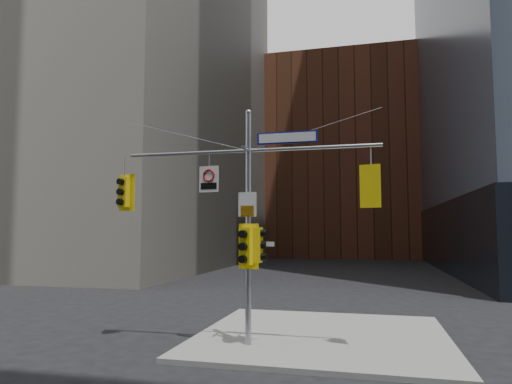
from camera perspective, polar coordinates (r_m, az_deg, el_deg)
The scene contains 13 objects.
ground at distance 12.49m, azimuth -3.52°, elevation -21.27°, with size 160.00×160.00×0.00m, color black.
sidewalk_corner at distance 15.90m, azimuth 8.30°, elevation -17.39°, with size 8.00×8.00×0.15m, color gray.
brick_midrise at distance 70.32m, azimuth 10.91°, elevation 3.71°, with size 26.00×20.00×28.00m, color brown.
signal_assembly at distance 13.94m, azimuth -0.96°, elevation -1.23°, with size 8.00×0.80×7.30m.
traffic_light_west_arm at distance 15.62m, azimuth -16.18°, elevation -0.03°, with size 0.58×0.50×1.22m.
traffic_light_east_arm at distance 13.50m, azimuth 14.24°, elevation 0.67°, with size 0.58×0.53×1.24m.
traffic_light_pole_side at distance 13.84m, azimuth 0.34°, elevation -6.64°, with size 0.42×0.36×1.07m.
traffic_light_pole_front at distance 13.66m, azimuth -1.26°, elevation -6.81°, with size 0.64×0.57×1.36m.
street_sign_blade at distance 13.94m, azimuth 3.90°, elevation 6.80°, with size 1.85×0.06×0.36m.
regulatory_sign_arm at distance 14.37m, azimuth -5.92°, elevation 1.73°, with size 0.66×0.13×0.82m.
regulatory_sign_pole at distance 13.82m, azimuth -1.09°, elevation -1.64°, with size 0.57×0.07×0.74m.
street_blade_ew at distance 13.81m, azimuth 0.85°, elevation -6.52°, with size 0.71×0.05×0.14m.
street_blade_ns at distance 14.37m, azimuth -0.50°, elevation -8.20°, with size 0.09×0.66×0.13m.
Camera 1 is at (3.58, -11.44, 3.51)m, focal length 32.00 mm.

